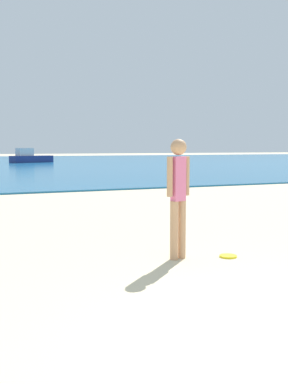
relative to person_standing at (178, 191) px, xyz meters
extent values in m
cylinder|color=tan|center=(-0.07, -0.02, -0.52)|extent=(0.10, 0.10, 0.78)
cylinder|color=tan|center=(0.07, 0.02, -0.52)|extent=(0.10, 0.10, 0.78)
cube|color=pink|center=(0.00, 0.00, 0.17)|extent=(0.20, 0.15, 0.59)
sphere|color=tan|center=(0.00, 0.00, 0.58)|extent=(0.21, 0.21, 0.21)
cylinder|color=tan|center=(-0.14, -0.03, 0.20)|extent=(0.08, 0.08, 0.52)
cylinder|color=tan|center=(0.14, 0.03, 0.20)|extent=(0.08, 0.08, 0.52)
cylinder|color=yellow|center=(0.68, -0.19, -0.90)|extent=(0.24, 0.24, 0.03)
cube|color=navy|center=(4.48, 37.98, -0.53)|extent=(4.14, 2.61, 0.63)
cube|color=silver|center=(3.82, 37.73, 0.14)|extent=(1.65, 1.34, 0.71)
camera|label=1|loc=(-2.80, -5.35, 0.59)|focal=42.80mm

